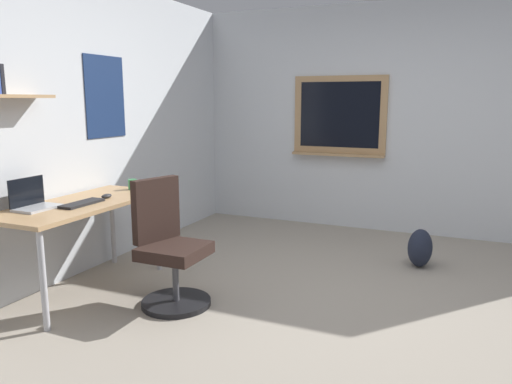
{
  "coord_description": "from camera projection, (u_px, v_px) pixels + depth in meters",
  "views": [
    {
      "loc": [
        -3.38,
        -0.71,
        1.53
      ],
      "look_at": [
        -0.09,
        0.72,
        0.85
      ],
      "focal_mm": 34.55,
      "sensor_mm": 36.0,
      "label": 1
    }
  ],
  "objects": [
    {
      "name": "laptop",
      "position": [
        33.0,
        201.0,
        3.62
      ],
      "size": [
        0.31,
        0.21,
        0.23
      ],
      "color": "#ADAFB5",
      "rests_on": "desk"
    },
    {
      "name": "backpack",
      "position": [
        420.0,
        248.0,
        4.55
      ],
      "size": [
        0.32,
        0.22,
        0.35
      ],
      "primitive_type": "ellipsoid",
      "color": "#1E2333",
      "rests_on": "ground"
    },
    {
      "name": "computer_mouse",
      "position": [
        107.0,
        196.0,
        4.02
      ],
      "size": [
        0.1,
        0.06,
        0.03
      ],
      "primitive_type": "ellipsoid",
      "color": "#262628",
      "rests_on": "desk"
    },
    {
      "name": "ground_plane",
      "position": [
        350.0,
        311.0,
        3.61
      ],
      "size": [
        5.2,
        5.2,
        0.0
      ],
      "primitive_type": "plane",
      "color": "#9E9384",
      "rests_on": "ground"
    },
    {
      "name": "keyboard",
      "position": [
        82.0,
        203.0,
        3.77
      ],
      "size": [
        0.37,
        0.13,
        0.02
      ],
      "primitive_type": "cube",
      "color": "black",
      "rests_on": "desk"
    },
    {
      "name": "desk",
      "position": [
        82.0,
        211.0,
        3.88
      ],
      "size": [
        1.43,
        0.63,
        0.73
      ],
      "color": "tan",
      "rests_on": "ground"
    },
    {
      "name": "wall_back",
      "position": [
        79.0,
        125.0,
        4.32
      ],
      "size": [
        5.0,
        0.3,
        2.6
      ],
      "color": "silver",
      "rests_on": "ground"
    },
    {
      "name": "office_chair",
      "position": [
        169.0,
        251.0,
        3.68
      ],
      "size": [
        0.52,
        0.54,
        0.95
      ],
      "color": "black",
      "rests_on": "ground"
    },
    {
      "name": "wall_right",
      "position": [
        401.0,
        120.0,
        5.59
      ],
      "size": [
        0.22,
        5.0,
        2.6
      ],
      "color": "silver",
      "rests_on": "ground"
    },
    {
      "name": "coffee_mug",
      "position": [
        132.0,
        184.0,
        4.4
      ],
      "size": [
        0.08,
        0.08,
        0.09
      ],
      "primitive_type": "cylinder",
      "color": "#338C4C",
      "rests_on": "desk"
    }
  ]
}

